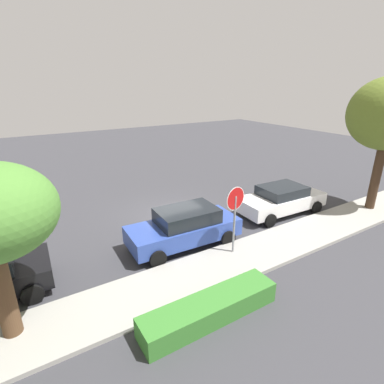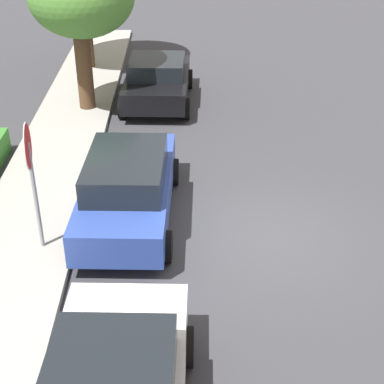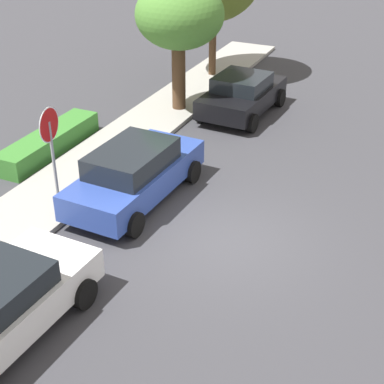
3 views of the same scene
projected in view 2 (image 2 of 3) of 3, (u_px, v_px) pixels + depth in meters
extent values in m
plane|color=#38383D|center=(264.00, 236.00, 12.23)|extent=(60.00, 60.00, 0.00)
cube|color=#9E9B93|center=(24.00, 236.00, 12.11)|extent=(32.00, 2.20, 0.14)
cylinder|color=gray|center=(36.00, 199.00, 11.18)|extent=(0.08, 0.08, 2.41)
cylinder|color=white|center=(28.00, 146.00, 10.62)|extent=(0.88, 0.12, 0.89)
cylinder|color=red|center=(28.00, 146.00, 10.62)|extent=(0.83, 0.13, 0.83)
cube|color=#2D479E|center=(128.00, 192.00, 12.55)|extent=(4.58, 1.98, 0.69)
cube|color=black|center=(126.00, 169.00, 12.11)|extent=(2.44, 1.67, 0.57)
cylinder|color=black|center=(99.00, 171.00, 14.05)|extent=(0.65, 0.25, 0.64)
cylinder|color=black|center=(174.00, 172.00, 14.02)|extent=(0.65, 0.25, 0.64)
cylinder|color=black|center=(74.00, 245.00, 11.40)|extent=(0.65, 0.25, 0.64)
cylinder|color=black|center=(166.00, 247.00, 11.37)|extent=(0.65, 0.25, 0.64)
cylinder|color=black|center=(67.00, 345.00, 9.09)|extent=(0.65, 0.25, 0.64)
cylinder|color=black|center=(187.00, 347.00, 9.06)|extent=(0.65, 0.25, 0.64)
cube|color=black|center=(157.00, 83.00, 18.51)|extent=(4.01, 2.09, 0.64)
cube|color=black|center=(157.00, 67.00, 18.15)|extent=(1.89, 1.76, 0.49)
cylinder|color=black|center=(133.00, 78.00, 19.84)|extent=(0.65, 0.25, 0.64)
cylinder|color=black|center=(189.00, 79.00, 19.79)|extent=(0.65, 0.25, 0.64)
cylinder|color=black|center=(122.00, 108.00, 17.53)|extent=(0.65, 0.25, 0.64)
cylinder|color=black|center=(186.00, 109.00, 17.48)|extent=(0.65, 0.25, 0.64)
cylinder|color=#513823|center=(88.00, 29.00, 20.87)|extent=(0.30, 0.30, 3.00)
cylinder|color=#513823|center=(85.00, 75.00, 17.59)|extent=(0.48, 0.48, 2.31)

